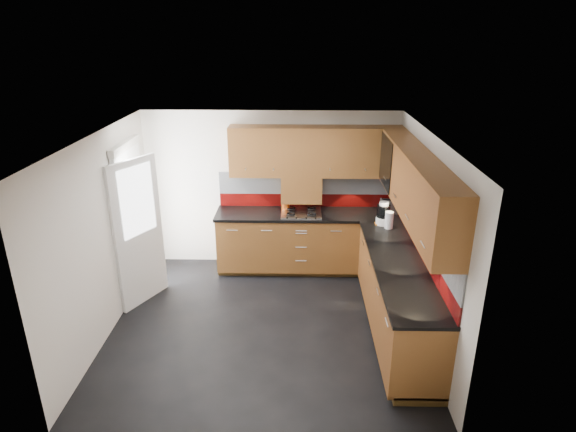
{
  "coord_description": "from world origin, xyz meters",
  "views": [
    {
      "loc": [
        0.4,
        -5.17,
        3.5
      ],
      "look_at": [
        0.27,
        0.65,
        1.22
      ],
      "focal_mm": 30.0,
      "sensor_mm": 36.0,
      "label": 1
    }
  ],
  "objects_px": {
    "gas_hob": "(301,213)",
    "utensil_pot": "(286,204)",
    "food_processor": "(383,214)",
    "toaster": "(389,206)"
  },
  "relations": [
    {
      "from": "gas_hob",
      "to": "utensil_pot",
      "type": "distance_m",
      "value": 0.3
    },
    {
      "from": "toaster",
      "to": "food_processor",
      "type": "distance_m",
      "value": 0.49
    },
    {
      "from": "utensil_pot",
      "to": "food_processor",
      "type": "height_order",
      "value": "utensil_pot"
    },
    {
      "from": "toaster",
      "to": "food_processor",
      "type": "bearing_deg",
      "value": -109.39
    },
    {
      "from": "gas_hob",
      "to": "food_processor",
      "type": "distance_m",
      "value": 1.21
    },
    {
      "from": "gas_hob",
      "to": "utensil_pot",
      "type": "relative_size",
      "value": 1.36
    },
    {
      "from": "toaster",
      "to": "utensil_pot",
      "type": "bearing_deg",
      "value": 176.84
    },
    {
      "from": "utensil_pot",
      "to": "gas_hob",
      "type": "bearing_deg",
      "value": -33.9
    },
    {
      "from": "utensil_pot",
      "to": "food_processor",
      "type": "distance_m",
      "value": 1.48
    },
    {
      "from": "gas_hob",
      "to": "food_processor",
      "type": "xyz_separation_m",
      "value": [
        1.14,
        -0.39,
        0.13
      ]
    }
  ]
}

